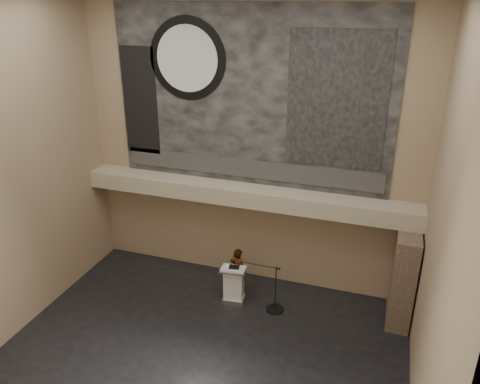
% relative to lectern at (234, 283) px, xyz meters
% --- Properties ---
extents(floor, '(10.00, 10.00, 0.00)m').
position_rel_lectern_xyz_m(floor, '(-0.03, -2.54, -0.55)').
color(floor, black).
rests_on(floor, ground).
extents(wall_back, '(10.00, 0.02, 8.50)m').
position_rel_lectern_xyz_m(wall_back, '(-0.03, 1.46, 3.70)').
color(wall_back, '#907B5B').
rests_on(wall_back, floor).
extents(wall_front, '(10.00, 0.02, 8.50)m').
position_rel_lectern_xyz_m(wall_front, '(-0.03, -6.54, 3.70)').
color(wall_front, '#907B5B').
rests_on(wall_front, floor).
extents(wall_left, '(0.02, 8.00, 8.50)m').
position_rel_lectern_xyz_m(wall_left, '(-5.03, -2.54, 3.70)').
color(wall_left, '#907B5B').
rests_on(wall_left, floor).
extents(wall_right, '(0.02, 8.00, 8.50)m').
position_rel_lectern_xyz_m(wall_right, '(4.97, -2.54, 3.70)').
color(wall_right, '#907B5B').
rests_on(wall_right, floor).
extents(soffit, '(10.00, 0.80, 0.50)m').
position_rel_lectern_xyz_m(soffit, '(-0.03, 1.06, 2.40)').
color(soffit, tan).
rests_on(soffit, wall_back).
extents(sprinkler_left, '(0.04, 0.04, 0.06)m').
position_rel_lectern_xyz_m(sprinkler_left, '(-1.63, 1.01, 2.12)').
color(sprinkler_left, '#B2893D').
rests_on(sprinkler_left, soffit).
extents(sprinkler_right, '(0.04, 0.04, 0.06)m').
position_rel_lectern_xyz_m(sprinkler_right, '(1.87, 1.01, 2.12)').
color(sprinkler_right, '#B2893D').
rests_on(sprinkler_right, soffit).
extents(banner, '(8.00, 0.05, 5.00)m').
position_rel_lectern_xyz_m(banner, '(-0.03, 1.43, 5.15)').
color(banner, black).
rests_on(banner, wall_back).
extents(banner_text_strip, '(7.76, 0.02, 0.55)m').
position_rel_lectern_xyz_m(banner_text_strip, '(-0.03, 1.39, 3.10)').
color(banner_text_strip, '#2D2D2D').
rests_on(banner_text_strip, banner).
extents(banner_clock_rim, '(2.30, 0.02, 2.30)m').
position_rel_lectern_xyz_m(banner_clock_rim, '(-1.83, 1.39, 6.15)').
color(banner_clock_rim, black).
rests_on(banner_clock_rim, banner).
extents(banner_clock_face, '(1.84, 0.02, 1.84)m').
position_rel_lectern_xyz_m(banner_clock_face, '(-1.83, 1.37, 6.15)').
color(banner_clock_face, silver).
rests_on(banner_clock_face, banner).
extents(banner_building_print, '(2.60, 0.02, 3.60)m').
position_rel_lectern_xyz_m(banner_building_print, '(2.37, 1.39, 5.25)').
color(banner_building_print, black).
rests_on(banner_building_print, banner).
extents(banner_brick_print, '(1.10, 0.02, 3.20)m').
position_rel_lectern_xyz_m(banner_brick_print, '(-3.43, 1.39, 4.85)').
color(banner_brick_print, black).
rests_on(banner_brick_print, banner).
extents(stone_pier, '(0.60, 1.40, 2.70)m').
position_rel_lectern_xyz_m(stone_pier, '(4.62, 0.61, 0.80)').
color(stone_pier, '#44352A').
rests_on(stone_pier, floor).
extents(lectern, '(0.75, 0.57, 1.13)m').
position_rel_lectern_xyz_m(lectern, '(0.00, 0.00, 0.00)').
color(lectern, silver).
rests_on(lectern, floor).
extents(binder, '(0.33, 0.28, 0.04)m').
position_rel_lectern_xyz_m(binder, '(0.02, -0.00, 0.56)').
color(binder, black).
rests_on(binder, lectern).
extents(papers, '(0.26, 0.33, 0.00)m').
position_rel_lectern_xyz_m(papers, '(-0.13, -0.03, 0.55)').
color(papers, white).
rests_on(papers, lectern).
extents(speaker_person, '(0.61, 0.48, 1.47)m').
position_rel_lectern_xyz_m(speaker_person, '(-0.01, 0.45, 0.18)').
color(speaker_person, white).
rests_on(speaker_person, floor).
extents(mic_stand, '(1.61, 0.52, 1.45)m').
position_rel_lectern_xyz_m(mic_stand, '(1.23, -0.09, -0.33)').
color(mic_stand, black).
rests_on(mic_stand, floor).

